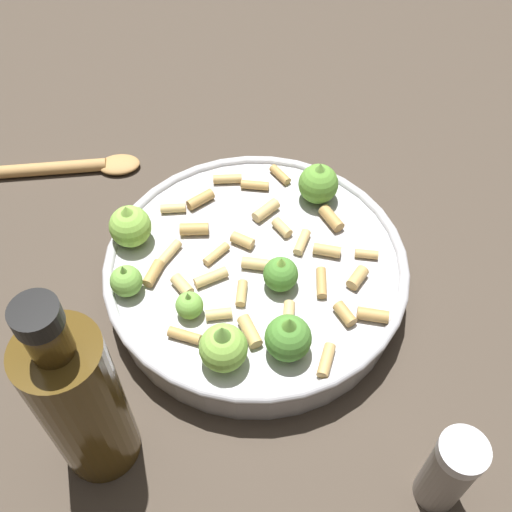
# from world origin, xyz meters

# --- Properties ---
(ground_plane) EXTENTS (2.40, 2.40, 0.00)m
(ground_plane) POSITION_xyz_m (0.00, 0.00, 0.00)
(ground_plane) COLOR #42382D
(cooking_pan) EXTENTS (0.31, 0.31, 0.10)m
(cooking_pan) POSITION_xyz_m (-0.00, 0.00, 0.03)
(cooking_pan) COLOR #B7B7BC
(cooking_pan) RESTS_ON ground
(pepper_shaker) EXTENTS (0.04, 0.04, 0.10)m
(pepper_shaker) POSITION_xyz_m (-0.25, -0.09, 0.05)
(pepper_shaker) COLOR gray
(pepper_shaker) RESTS_ON ground
(olive_oil_bottle) EXTENTS (0.07, 0.07, 0.23)m
(olive_oil_bottle) POSITION_xyz_m (-0.13, 0.18, 0.09)
(olive_oil_bottle) COLOR #4C3814
(olive_oil_bottle) RESTS_ON ground
(wooden_spoon) EXTENTS (0.07, 0.26, 0.02)m
(wooden_spoon) POSITION_xyz_m (0.24, 0.20, 0.01)
(wooden_spoon) COLOR #B2844C
(wooden_spoon) RESTS_ON ground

